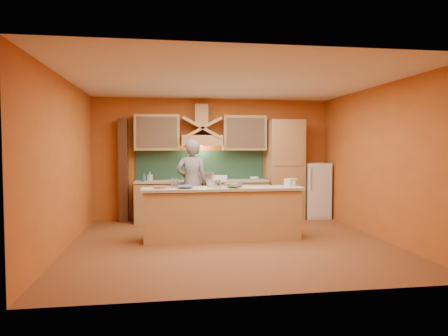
{
  "coord_description": "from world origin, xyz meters",
  "views": [
    {
      "loc": [
        -1.12,
        -6.8,
        1.67
      ],
      "look_at": [
        0.02,
        0.9,
        1.27
      ],
      "focal_mm": 32.0,
      "sensor_mm": 36.0,
      "label": 1
    }
  ],
  "objects": [
    {
      "name": "wall_right",
      "position": [
        2.75,
        0.0,
        1.4
      ],
      "size": [
        0.02,
        5.0,
        2.8
      ],
      "primitive_type": "cube",
      "color": "#BD6024",
      "rests_on": "floor"
    },
    {
      "name": "base_cabinet_right",
      "position": [
        0.65,
        2.2,
        0.43
      ],
      "size": [
        1.1,
        0.6,
        0.86
      ],
      "primitive_type": "cube",
      "color": "tan",
      "rests_on": "floor"
    },
    {
      "name": "dish_rack",
      "position": [
        0.14,
        2.26,
        0.97
      ],
      "size": [
        0.34,
        0.3,
        0.11
      ],
      "primitive_type": "cube",
      "rotation": [
        0.0,
        0.0,
        -0.24
      ],
      "color": "white",
      "rests_on": "counter_top"
    },
    {
      "name": "island_top",
      "position": [
        -0.1,
        0.3,
        0.92
      ],
      "size": [
        2.9,
        0.62,
        0.05
      ],
      "primitive_type": "cube",
      "color": "#BEB4A1",
      "rests_on": "island_body"
    },
    {
      "name": "pantry_column",
      "position": [
        1.65,
        2.2,
        1.15
      ],
      "size": [
        0.8,
        0.6,
        2.3
      ],
      "primitive_type": "cube",
      "color": "tan",
      "rests_on": "floor"
    },
    {
      "name": "wall_back",
      "position": [
        0.0,
        2.5,
        1.4
      ],
      "size": [
        5.5,
        0.02,
        2.8
      ],
      "primitive_type": "cube",
      "color": "#BD6024",
      "rests_on": "floor"
    },
    {
      "name": "island_body",
      "position": [
        -0.1,
        0.3,
        0.44
      ],
      "size": [
        2.8,
        0.55,
        0.88
      ],
      "primitive_type": "cube",
      "color": "tan",
      "rests_on": "floor"
    },
    {
      "name": "ceiling",
      "position": [
        0.0,
        0.0,
        2.8
      ],
      "size": [
        5.5,
        5.0,
        0.01
      ],
      "primitive_type": "cube",
      "color": "white",
      "rests_on": "wall_back"
    },
    {
      "name": "fridge",
      "position": [
        2.4,
        2.2,
        0.65
      ],
      "size": [
        0.58,
        0.6,
        1.3
      ],
      "primitive_type": "cube",
      "color": "white",
      "rests_on": "floor"
    },
    {
      "name": "soap_bottle_b",
      "position": [
        -1.6,
        2.15,
        1.03
      ],
      "size": [
        0.1,
        0.1,
        0.21
      ],
      "primitive_type": "imported",
      "rotation": [
        0.0,
        0.0,
        0.32
      ],
      "color": "#33628E",
      "rests_on": "counter_top"
    },
    {
      "name": "range_hood",
      "position": [
        -0.3,
        2.25,
        1.82
      ],
      "size": [
        0.92,
        0.5,
        0.24
      ],
      "primitive_type": "cube",
      "color": "tan",
      "rests_on": "wall_back"
    },
    {
      "name": "mixing_bowl",
      "position": [
        0.1,
        0.2,
        0.98
      ],
      "size": [
        0.41,
        0.41,
        0.08
      ],
      "primitive_type": "imported",
      "rotation": [
        0.0,
        0.0,
        0.39
      ],
      "color": "silver",
      "rests_on": "island_top"
    },
    {
      "name": "grocery_bag_b",
      "position": [
        1.25,
        0.41,
        0.99
      ],
      "size": [
        0.2,
        0.2,
        0.1
      ],
      "primitive_type": "cube",
      "rotation": [
        0.0,
        0.0,
        -0.67
      ],
      "color": "beige",
      "rests_on": "island_top"
    },
    {
      "name": "upper_cabinet_right",
      "position": [
        0.7,
        2.33,
        2.0
      ],
      "size": [
        1.0,
        0.35,
        0.8
      ],
      "primitive_type": "cube",
      "color": "tan",
      "rests_on": "wall_back"
    },
    {
      "name": "upper_cabinet_left",
      "position": [
        -1.3,
        2.33,
        2.0
      ],
      "size": [
        1.0,
        0.35,
        0.8
      ],
      "primitive_type": "cube",
      "color": "tan",
      "rests_on": "wall_back"
    },
    {
      "name": "trim_column_left",
      "position": [
        -2.05,
        2.35,
        1.15
      ],
      "size": [
        0.2,
        0.3,
        2.3
      ],
      "primitive_type": "cube",
      "color": "#472816",
      "rests_on": "floor"
    },
    {
      "name": "wall_front",
      "position": [
        0.0,
        -2.5,
        1.4
      ],
      "size": [
        5.5,
        0.02,
        2.8
      ],
      "primitive_type": "cube",
      "color": "#BD6024",
      "rests_on": "floor"
    },
    {
      "name": "kitchen_scale",
      "position": [
        -0.3,
        0.38,
        1.0
      ],
      "size": [
        0.16,
        0.16,
        0.11
      ],
      "primitive_type": "cube",
      "rotation": [
        0.0,
        0.0,
        0.19
      ],
      "color": "silver",
      "rests_on": "island_top"
    },
    {
      "name": "person",
      "position": [
        -0.57,
        1.65,
        0.92
      ],
      "size": [
        0.68,
        0.46,
        1.83
      ],
      "primitive_type": "imported",
      "rotation": [
        0.0,
        0.0,
        3.12
      ],
      "color": "gray",
      "rests_on": "floor"
    },
    {
      "name": "pot_large",
      "position": [
        -0.4,
        2.07,
        0.98
      ],
      "size": [
        0.35,
        0.35,
        0.15
      ],
      "primitive_type": "cylinder",
      "rotation": [
        0.0,
        0.0,
        0.44
      ],
      "color": "#BABBC1",
      "rests_on": "stove"
    },
    {
      "name": "backsplash",
      "position": [
        -0.3,
        2.48,
        1.25
      ],
      "size": [
        3.0,
        0.03,
        0.7
      ],
      "primitive_type": "cube",
      "color": "#1C3E2F",
      "rests_on": "wall_back"
    },
    {
      "name": "pot_small",
      "position": [
        -0.14,
        2.21,
        0.98
      ],
      "size": [
        0.26,
        0.26,
        0.15
      ],
      "primitive_type": "cylinder",
      "rotation": [
        0.0,
        0.0,
        0.25
      ],
      "color": "silver",
      "rests_on": "stove"
    },
    {
      "name": "stove",
      "position": [
        -0.3,
        2.2,
        0.45
      ],
      "size": [
        0.6,
        0.58,
        0.9
      ],
      "primitive_type": "cube",
      "color": "black",
      "rests_on": "floor"
    },
    {
      "name": "jar_large",
      "position": [
        -0.96,
        0.44,
        1.03
      ],
      "size": [
        0.14,
        0.14,
        0.17
      ],
      "primitive_type": "cylinder",
      "rotation": [
        0.0,
        0.0,
        -0.01
      ],
      "color": "white",
      "rests_on": "island_top"
    },
    {
      "name": "wall_left",
      "position": [
        -2.75,
        0.0,
        1.4
      ],
      "size": [
        0.02,
        5.0,
        2.8
      ],
      "primitive_type": "cube",
      "color": "#BD6024",
      "rests_on": "floor"
    },
    {
      "name": "jar_small",
      "position": [
        -0.19,
        0.22,
        1.02
      ],
      "size": [
        0.12,
        0.12,
        0.14
      ],
      "primitive_type": "cylinder",
      "rotation": [
        0.0,
        0.0,
        0.03
      ],
      "color": "silver",
      "rests_on": "island_top"
    },
    {
      "name": "book_upper",
      "position": [
        -0.89,
        0.26,
        0.98
      ],
      "size": [
        0.26,
        0.34,
        0.03
      ],
      "primitive_type": "imported",
      "rotation": [
        0.0,
        0.0,
        0.05
      ],
      "color": "#445E95",
      "rests_on": "island_top"
    },
    {
      "name": "floor",
      "position": [
        0.0,
        0.0,
        0.0
      ],
      "size": [
        5.5,
        5.0,
        0.01
      ],
      "primitive_type": "cube",
      "color": "brown",
      "rests_on": "ground"
    },
    {
      "name": "grocery_bag_a",
      "position": [
        1.23,
        0.44,
        1.01
      ],
      "size": [
        0.26,
        0.23,
        0.14
      ],
      "primitive_type": "cube",
      "rotation": [
        0.0,
        0.0,
        0.39
      ],
      "color": "beige",
      "rests_on": "island_top"
    },
    {
      "name": "cloth",
      "position": [
        0.25,
        0.13,
        0.95
      ],
      "size": [
        0.25,
        0.2,
        0.01
      ],
      "primitive_type": "cube",
      "rotation": [
        0.0,
        0.0,
        0.19
      ],
      "color": "beige",
      "rests_on": "island_top"
    },
    {
      "name": "bowl_back",
      "position": [
        0.91,
        2.17,
        0.95
      ],
      "size": [
        0.24,
        0.24,
        0.07
      ],
      "primitive_type": "imported",
      "rotation": [
        0.0,
        0.0,
        -0.17
      ],
      "color": "white",
      "rests_on": "counter_top"
    },
    {
      "name": "soap_bottle_a",
      "position": [
        -1.46,
        2.25,
        1.02
      ],
      "size": [
        0.12,
        0.12,
        0.2
      ],
      "primitive_type": "imported",
      "rotation": [
        0.0,
        0.0,
        -0.36
      ],
      "color": "silver",
      "rests_on": "counter_top"
    },
    {
      "name": "base_cabinet_left",
      "position": [
        -1.25,
        2.2,
        0.43
      ],
      "size": [
        1.1,
        0.6,
        0.86
      ],
      "primitive_type": "cube",
      "color": "tan",
      "rests_on": "floor"
    },
    {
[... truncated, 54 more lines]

